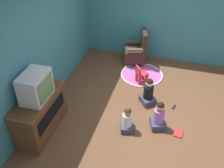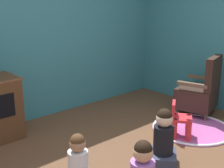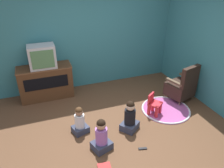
{
  "view_description": "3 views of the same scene",
  "coord_description": "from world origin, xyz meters",
  "views": [
    {
      "loc": [
        -4.34,
        -0.5,
        3.76
      ],
      "look_at": [
        -0.34,
        0.66,
        0.7
      ],
      "focal_mm": 42.0,
      "sensor_mm": 36.0,
      "label": 1
    },
    {
      "loc": [
        -2.25,
        -1.86,
        1.73
      ],
      "look_at": [
        0.07,
        0.71,
        0.76
      ],
      "focal_mm": 50.0,
      "sensor_mm": 36.0,
      "label": 2
    },
    {
      "loc": [
        -1.35,
        -3.08,
        2.78
      ],
      "look_at": [
        -0.01,
        0.58,
        0.72
      ],
      "focal_mm": 35.0,
      "sensor_mm": 36.0,
      "label": 3
    }
  ],
  "objects": [
    {
      "name": "book",
      "position": [
        -0.62,
        -0.75,
        0.01
      ],
      "size": [
        0.22,
        0.19,
        0.02
      ],
      "rotation": [
        0.0,
        0.0,
        3.02
      ],
      "color": "#B22323",
      "rests_on": "ground_plane"
    },
    {
      "name": "remote_control",
      "position": [
        0.13,
        -0.6,
        0.01
      ],
      "size": [
        0.16,
        0.08,
        0.02
      ],
      "rotation": [
        0.0,
        0.0,
        2.9
      ],
      "color": "black",
      "rests_on": "ground_plane"
    },
    {
      "name": "child_watching_right",
      "position": [
        -0.78,
        0.23,
        0.24
      ],
      "size": [
        0.34,
        0.32,
        0.56
      ],
      "rotation": [
        0.0,
        0.0,
        0.28
      ],
      "color": "#33384C",
      "rests_on": "ground_plane"
    },
    {
      "name": "tv_cabinet",
      "position": [
        -1.23,
        1.81,
        0.41
      ],
      "size": [
        1.23,
        0.51,
        0.79
      ],
      "color": "#4C2D19",
      "rests_on": "ground_plane"
    },
    {
      "name": "yellow_kid_chair",
      "position": [
        0.84,
        0.27,
        0.21
      ],
      "size": [
        0.36,
        0.35,
        0.47
      ],
      "rotation": [
        0.0,
        0.0,
        0.62
      ],
      "color": "red",
      "rests_on": "ground_plane"
    },
    {
      "name": "play_mat",
      "position": [
        1.17,
        0.31,
        0.01
      ],
      "size": [
        1.07,
        1.07,
        0.04
      ],
      "color": "#A54C8C",
      "rests_on": "ground_plane"
    },
    {
      "name": "ground_plane",
      "position": [
        0.0,
        0.0,
        0.0
      ],
      "size": [
        30.0,
        30.0,
        0.0
      ],
      "primitive_type": "plane",
      "color": "brown"
    },
    {
      "name": "television",
      "position": [
        -1.23,
        1.78,
        1.05
      ],
      "size": [
        0.58,
        0.41,
        0.52
      ],
      "color": "#B7B7BC",
      "rests_on": "tv_cabinet"
    },
    {
      "name": "black_armchair",
      "position": [
        1.73,
        0.58,
        0.35
      ],
      "size": [
        0.67,
        0.66,
        0.91
      ],
      "rotation": [
        0.0,
        0.0,
        3.41
      ],
      "color": "brown",
      "rests_on": "ground_plane"
    },
    {
      "name": "wall_back",
      "position": [
        -0.37,
        2.14,
        1.3
      ],
      "size": [
        5.27,
        0.12,
        2.61
      ],
      "color": "teal",
      "rests_on": "ground_plane"
    },
    {
      "name": "child_watching_left",
      "position": [
        -0.53,
        -0.33,
        0.27
      ],
      "size": [
        0.39,
        0.36,
        0.62
      ],
      "rotation": [
        0.0,
        0.0,
        0.32
      ],
      "color": "#33384C",
      "rests_on": "ground_plane"
    },
    {
      "name": "child_watching_center",
      "position": [
        0.14,
        -0.02,
        0.28
      ],
      "size": [
        0.43,
        0.42,
        0.64
      ],
      "rotation": [
        0.0,
        0.0,
        0.65
      ],
      "color": "#33384C",
      "rests_on": "ground_plane"
    }
  ]
}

